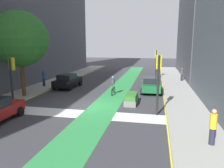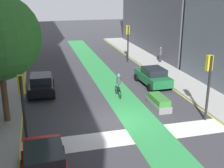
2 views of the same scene
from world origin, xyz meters
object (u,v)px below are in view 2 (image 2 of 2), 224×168
at_px(median_planter, 159,102).
at_px(car_green_right_far, 153,76).
at_px(traffic_signal_far_right, 128,37).
at_px(pedestrian_sidewalk_left_a, 4,85).
at_px(cyclist_in_lane, 118,85).
at_px(car_red_left_near, 45,163).
at_px(traffic_signal_near_right, 209,75).
at_px(pedestrian_sidewalk_right_a, 160,54).
at_px(traffic_signal_near_left, 23,97).
at_px(car_black_left_far, 41,84).

bearing_deg(median_planter, car_green_right_far, 72.62).
xyz_separation_m(traffic_signal_far_right, pedestrian_sidewalk_left_a, (-12.41, -8.58, -1.78)).
bearing_deg(car_green_right_far, cyclist_in_lane, -152.72).
height_order(car_red_left_near, pedestrian_sidewalk_left_a, pedestrian_sidewalk_left_a).
xyz_separation_m(car_green_right_far, pedestrian_sidewalk_left_a, (-12.01, -0.03, 0.28)).
height_order(traffic_signal_near_right, cyclist_in_lane, traffic_signal_near_right).
distance_m(traffic_signal_far_right, cyclist_in_lane, 11.33).
distance_m(pedestrian_sidewalk_right_a, pedestrian_sidewalk_left_a, 17.25).
relative_size(cyclist_in_lane, pedestrian_sidewalk_left_a, 1.02).
xyz_separation_m(traffic_signal_near_right, pedestrian_sidewalk_left_a, (-12.61, 7.14, -1.84)).
bearing_deg(traffic_signal_near_right, traffic_signal_near_left, -177.47).
bearing_deg(traffic_signal_near_left, median_planter, 18.21).
bearing_deg(car_black_left_far, car_green_right_far, -2.38).
distance_m(cyclist_in_lane, pedestrian_sidewalk_right_a, 11.53).
distance_m(pedestrian_sidewalk_left_a, median_planter, 11.55).
bearing_deg(pedestrian_sidewalk_right_a, car_green_right_far, -117.98).
distance_m(traffic_signal_near_left, car_red_left_near, 3.88).
distance_m(traffic_signal_near_left, median_planter, 9.59).
height_order(traffic_signal_far_right, car_green_right_far, traffic_signal_far_right).
bearing_deg(median_planter, car_black_left_far, 146.74).
height_order(car_green_right_far, cyclist_in_lane, cyclist_in_lane).
distance_m(traffic_signal_near_right, cyclist_in_lane, 7.05).
xyz_separation_m(traffic_signal_near_left, car_black_left_far, (1.02, 8.04, -1.92)).
relative_size(car_black_left_far, cyclist_in_lane, 2.30).
bearing_deg(car_red_left_near, traffic_signal_near_right, 20.39).
distance_m(car_red_left_near, pedestrian_sidewalk_right_a, 22.29).
height_order(pedestrian_sidewalk_left_a, median_planter, pedestrian_sidewalk_left_a).
bearing_deg(cyclist_in_lane, car_green_right_far, 27.28).
relative_size(traffic_signal_far_right, cyclist_in_lane, 2.19).
distance_m(car_red_left_near, pedestrian_sidewalk_left_a, 11.19).
distance_m(traffic_signal_far_right, pedestrian_sidewalk_right_a, 4.11).
xyz_separation_m(car_green_right_far, cyclist_in_lane, (-3.61, -1.86, 0.17)).
height_order(traffic_signal_near_right, car_black_left_far, traffic_signal_near_right).
relative_size(traffic_signal_near_right, car_green_right_far, 0.98).
distance_m(traffic_signal_near_left, traffic_signal_far_right, 19.44).
bearing_deg(traffic_signal_far_right, car_black_left_far, -139.93).
distance_m(car_black_left_far, median_planter, 9.36).
bearing_deg(pedestrian_sidewalk_right_a, traffic_signal_far_right, 155.30).
bearing_deg(pedestrian_sidewalk_left_a, car_green_right_far, 0.12).
xyz_separation_m(traffic_signal_near_right, cyclist_in_lane, (-4.22, 5.30, -1.95)).
relative_size(traffic_signal_near_right, traffic_signal_far_right, 1.02).
distance_m(traffic_signal_near_right, car_red_left_near, 10.98).
height_order(car_red_left_near, cyclist_in_lane, cyclist_in_lane).
bearing_deg(car_black_left_far, median_planter, -33.26).
relative_size(traffic_signal_near_right, median_planter, 1.79).
xyz_separation_m(traffic_signal_near_left, pedestrian_sidewalk_left_a, (-1.68, 7.63, -1.64)).
bearing_deg(pedestrian_sidewalk_right_a, cyclist_in_lane, -129.57).
bearing_deg(pedestrian_sidewalk_left_a, pedestrian_sidewalk_right_a, 24.13).
bearing_deg(median_planter, car_red_left_near, -142.35).
bearing_deg(car_green_right_far, pedestrian_sidewalk_left_a, -179.88).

